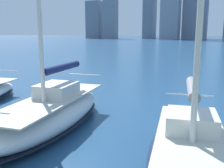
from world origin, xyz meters
name	(u,v)px	position (x,y,z in m)	size (l,w,h in m)	color
sailboat_grey	(190,151)	(-3.71, -5.50, 0.69)	(3.32, 6.82, 10.12)	navy
sailboat_navy	(52,111)	(2.08, -7.00, 0.76)	(3.12, 7.92, 12.44)	silver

